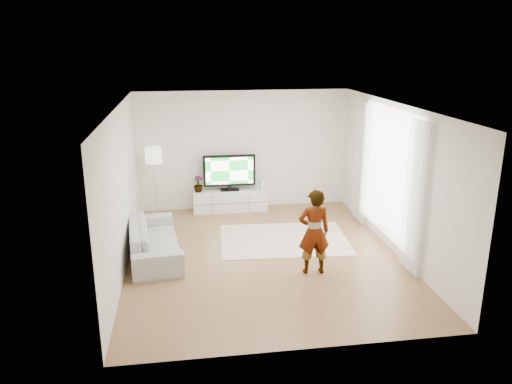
{
  "coord_description": "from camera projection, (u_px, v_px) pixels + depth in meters",
  "views": [
    {
      "loc": [
        -1.41,
        -8.5,
        3.86
      ],
      "look_at": [
        -0.08,
        0.4,
        1.15
      ],
      "focal_mm": 35.0,
      "sensor_mm": 36.0,
      "label": 1
    }
  ],
  "objects": [
    {
      "name": "wall_left",
      "position": [
        121.0,
        190.0,
        8.61
      ],
      "size": [
        0.02,
        6.0,
        2.8
      ],
      "primitive_type": "cube",
      "color": "white",
      "rests_on": "floor"
    },
    {
      "name": "curtain_near",
      "position": [
        414.0,
        198.0,
        8.37
      ],
      "size": [
        0.04,
        0.7,
        2.6
      ],
      "primitive_type": "cube",
      "color": "white",
      "rests_on": "floor"
    },
    {
      "name": "floor",
      "position": [
        263.0,
        256.0,
        9.37
      ],
      "size": [
        6.0,
        6.0,
        0.0
      ],
      "primitive_type": "plane",
      "color": "#9E7247",
      "rests_on": "ground"
    },
    {
      "name": "media_console",
      "position": [
        230.0,
        200.0,
        11.86
      ],
      "size": [
        1.74,
        0.49,
        0.49
      ],
      "color": "silver",
      "rests_on": "floor"
    },
    {
      "name": "wall_back",
      "position": [
        243.0,
        150.0,
        11.8
      ],
      "size": [
        5.0,
        0.02,
        2.8
      ],
      "primitive_type": "cube",
      "color": "white",
      "rests_on": "floor"
    },
    {
      "name": "potted_plant",
      "position": [
        198.0,
        184.0,
        11.63
      ],
      "size": [
        0.22,
        0.22,
        0.38
      ],
      "primitive_type": "imported",
      "rotation": [
        0.0,
        0.0,
        -0.04
      ],
      "color": "#3F7238",
      "rests_on": "media_console"
    },
    {
      "name": "player",
      "position": [
        314.0,
        232.0,
        8.48
      ],
      "size": [
        0.55,
        0.37,
        1.5
      ],
      "primitive_type": "imported",
      "rotation": [
        0.0,
        0.0,
        3.13
      ],
      "color": "#334772",
      "rests_on": "rug"
    },
    {
      "name": "wall_front",
      "position": [
        304.0,
        251.0,
        6.12
      ],
      "size": [
        5.0,
        0.02,
        2.8
      ],
      "primitive_type": "cube",
      "color": "white",
      "rests_on": "floor"
    },
    {
      "name": "sofa",
      "position": [
        154.0,
        239.0,
        9.3
      ],
      "size": [
        1.11,
        2.32,
        0.65
      ],
      "primitive_type": "imported",
      "rotation": [
        0.0,
        0.0,
        1.68
      ],
      "color": "#B3B3AE",
      "rests_on": "floor"
    },
    {
      "name": "ceiling",
      "position": [
        264.0,
        106.0,
        8.56
      ],
      "size": [
        6.0,
        6.0,
        0.0
      ],
      "primitive_type": "plane",
      "color": "white",
      "rests_on": "wall_back"
    },
    {
      "name": "curtain_far",
      "position": [
        361.0,
        162.0,
        10.83
      ],
      "size": [
        0.04,
        0.7,
        2.6
      ],
      "primitive_type": "cube",
      "color": "white",
      "rests_on": "floor"
    },
    {
      "name": "rug",
      "position": [
        284.0,
        239.0,
        10.15
      ],
      "size": [
        2.67,
        2.0,
        0.01
      ],
      "primitive_type": "cube",
      "rotation": [
        0.0,
        0.0,
        -0.07
      ],
      "color": "beige",
      "rests_on": "floor"
    },
    {
      "name": "game_console",
      "position": [
        262.0,
        185.0,
        11.87
      ],
      "size": [
        0.06,
        0.17,
        0.22
      ],
      "rotation": [
        0.0,
        0.0,
        0.06
      ],
      "color": "white",
      "rests_on": "media_console"
    },
    {
      "name": "wall_right",
      "position": [
        396.0,
        179.0,
        9.32
      ],
      "size": [
        0.02,
        6.0,
        2.8
      ],
      "primitive_type": "cube",
      "color": "white",
      "rests_on": "floor"
    },
    {
      "name": "floor_lamp",
      "position": [
        153.0,
        158.0,
        11.08
      ],
      "size": [
        0.36,
        0.36,
        1.63
      ],
      "color": "silver",
      "rests_on": "floor"
    },
    {
      "name": "window",
      "position": [
        388.0,
        173.0,
        9.58
      ],
      "size": [
        0.01,
        2.6,
        2.5
      ],
      "primitive_type": "cube",
      "color": "white",
      "rests_on": "wall_right"
    },
    {
      "name": "television",
      "position": [
        229.0,
        171.0,
        11.69
      ],
      "size": [
        1.23,
        0.24,
        0.85
      ],
      "color": "black",
      "rests_on": "media_console"
    }
  ]
}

